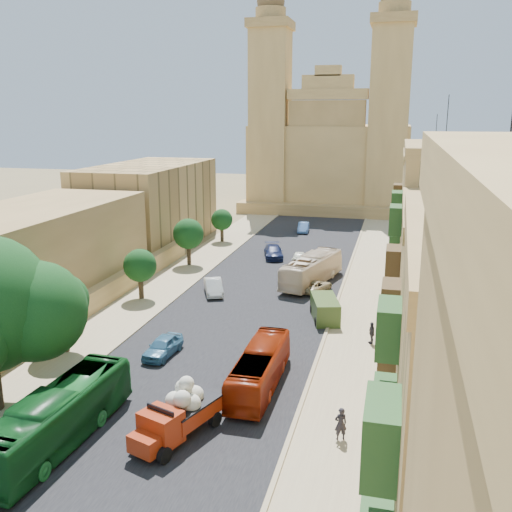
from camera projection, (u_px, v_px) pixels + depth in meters
The scene contains 30 objects.
ground at pixel (116, 477), 25.74m from camera, with size 260.00×260.00×0.00m, color olive.
road_surface at pixel (266, 287), 53.97m from camera, with size 14.00×140.00×0.01m, color black.
sidewalk_east at pixel (368, 294), 51.73m from camera, with size 5.00×140.00×0.01m, color tan.
sidewalk_west at pixel (173, 280), 56.20m from camera, with size 5.00×140.00×0.01m, color tan.
kerb_east at pixel (340, 292), 52.30m from camera, with size 0.25×140.00×0.12m, color tan.
kerb_west at pixel (196, 281), 55.60m from camera, with size 0.25×140.00×0.12m, color tan.
townhouse_b at pixel (473, 309), 30.96m from camera, with size 9.00×14.00×14.90m.
townhouse_c at pixel (454, 235), 43.83m from camera, with size 9.00×14.00×17.40m.
townhouse_d at pixel (441, 214), 57.19m from camera, with size 9.00×14.00×15.90m.
west_wall at pixel (93, 300), 47.28m from camera, with size 1.00×40.00×1.80m, color tan.
west_building_low at pixel (15, 264), 45.90m from camera, with size 10.00×28.00×8.40m, color #9E7A44.
west_building_mid at pixel (150, 205), 70.17m from camera, with size 10.00×22.00×10.00m, color tan.
church at pixel (331, 152), 97.41m from camera, with size 28.00×22.50×36.30m.
street_tree_a at pixel (62, 301), 38.49m from camera, with size 3.58×3.58×5.50m.
street_tree_b at pixel (140, 266), 49.95m from camera, with size 2.92×2.92×4.48m.
street_tree_c at pixel (188, 234), 61.15m from camera, with size 3.30×3.30×5.07m.
street_tree_d at pixel (222, 220), 72.58m from camera, with size 2.73×2.73×4.19m.
red_truck at pixel (177, 414), 28.52m from camera, with size 3.55×5.55×3.07m.
olive_pickup at pixel (325, 309), 45.29m from camera, with size 2.93×4.60×1.76m.
bus_green_north at pixel (58, 417), 28.03m from camera, with size 2.42×10.36×2.89m, color #135720.
bus_red_east at pixel (260, 368), 33.88m from camera, with size 2.07×8.83×2.46m, color #9C2508.
bus_cream_east at pixel (312, 270), 54.71m from camera, with size 2.37×10.12×2.82m, color beige.
car_blue_a at pixel (163, 346), 38.52m from camera, with size 1.57×3.91×1.33m, color teal.
car_white_a at pixel (214, 287), 51.73m from camera, with size 1.45×4.16×1.37m, color silver.
car_cream at pixel (316, 286), 52.40m from camera, with size 1.81×3.92×1.09m, color tan.
car_dkblue at pixel (273, 252), 64.71m from camera, with size 1.99×4.88×1.42m, color #121B40.
car_white_b at pixel (300, 257), 62.90m from camera, with size 1.45×3.60×1.23m, color white.
car_blue_b at pixel (303, 227), 78.88m from camera, with size 1.40×4.01×1.32m, color #5586CC.
pedestrian_a at pixel (341, 424), 28.50m from camera, with size 0.64×0.42×1.76m, color black.
pedestrian_c at pixel (372, 333), 40.53m from camera, with size 0.94×0.39×1.61m, color #323139.
Camera 1 is at (11.60, -20.33, 15.95)m, focal length 40.00 mm.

